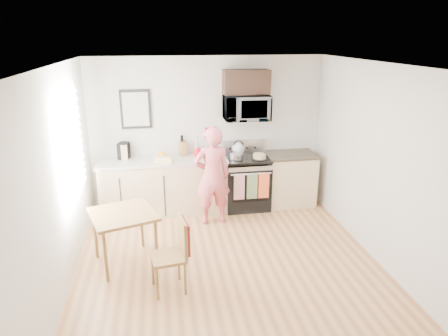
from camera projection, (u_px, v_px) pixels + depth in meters
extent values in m
plane|color=#925A38|center=(231.00, 270.00, 5.21)|extent=(4.60, 4.60, 0.00)
cube|color=beige|center=(208.00, 133.00, 6.95)|extent=(4.00, 0.04, 2.60)
cube|color=beige|center=(293.00, 293.00, 2.64)|extent=(4.00, 0.04, 2.60)
cube|color=beige|center=(57.00, 187.00, 4.49)|extent=(0.04, 4.60, 2.60)
cube|color=beige|center=(385.00, 168.00, 5.10)|extent=(0.04, 4.60, 2.60)
cube|color=silver|center=(232.00, 66.00, 4.38)|extent=(4.00, 4.60, 0.04)
cube|color=white|center=(70.00, 146.00, 5.16)|extent=(0.02, 1.40, 1.50)
cube|color=white|center=(71.00, 146.00, 5.16)|extent=(0.01, 1.30, 1.40)
cube|color=#D0B985|center=(164.00, 187.00, 6.81)|extent=(2.10, 0.60, 0.90)
cube|color=beige|center=(163.00, 161.00, 6.66)|extent=(2.14, 0.64, 0.04)
cube|color=#D0B985|center=(290.00, 180.00, 7.15)|extent=(0.84, 0.60, 0.90)
cube|color=black|center=(291.00, 155.00, 7.01)|extent=(0.88, 0.64, 0.04)
cube|color=black|center=(246.00, 186.00, 7.03)|extent=(0.76, 0.65, 0.77)
cube|color=black|center=(250.00, 189.00, 6.71)|extent=(0.61, 0.02, 0.45)
cube|color=silver|center=(251.00, 171.00, 6.61)|extent=(0.74, 0.02, 0.14)
cylinder|color=silver|center=(251.00, 174.00, 6.58)|extent=(0.68, 0.02, 0.02)
cube|color=black|center=(247.00, 158.00, 6.87)|extent=(0.76, 0.65, 0.04)
cube|color=silver|center=(244.00, 146.00, 7.08)|extent=(0.76, 0.08, 0.24)
cube|color=beige|center=(239.00, 187.00, 6.61)|extent=(0.18, 0.02, 0.44)
cube|color=#607B52|center=(252.00, 186.00, 6.65)|extent=(0.18, 0.02, 0.44)
cube|color=#D04F1F|center=(264.00, 186.00, 6.68)|extent=(0.18, 0.02, 0.44)
imported|color=silver|center=(246.00, 108.00, 6.69)|extent=(0.76, 0.51, 0.42)
cube|color=black|center=(246.00, 82.00, 6.60)|extent=(0.76, 0.35, 0.40)
cube|color=black|center=(136.00, 109.00, 6.60)|extent=(0.50, 0.03, 0.65)
cube|color=#B5B9AF|center=(136.00, 109.00, 6.58)|extent=(0.42, 0.01, 0.56)
cube|color=red|center=(211.00, 133.00, 6.94)|extent=(0.20, 0.02, 0.20)
imported|color=#C5363F|center=(212.00, 176.00, 6.30)|extent=(0.62, 0.45, 1.60)
cube|color=brown|center=(123.00, 214.00, 5.16)|extent=(0.78, 0.78, 0.04)
cylinder|color=brown|center=(106.00, 257.00, 4.86)|extent=(0.04, 0.04, 0.70)
cylinder|color=brown|center=(156.00, 245.00, 5.15)|extent=(0.04, 0.04, 0.70)
cylinder|color=brown|center=(95.00, 235.00, 5.41)|extent=(0.04, 0.04, 0.70)
cylinder|color=brown|center=(142.00, 225.00, 5.69)|extent=(0.04, 0.04, 0.70)
cube|color=brown|center=(168.00, 257.00, 4.69)|extent=(0.44, 0.44, 0.04)
cube|color=brown|center=(182.00, 237.00, 4.66)|extent=(0.10, 0.38, 0.46)
cube|color=#4F0D0D|center=(184.00, 236.00, 4.67)|extent=(0.11, 0.35, 0.38)
cylinder|color=brown|center=(158.00, 285.00, 4.56)|extent=(0.03, 0.03, 0.42)
cylinder|color=brown|center=(185.00, 279.00, 4.66)|extent=(0.03, 0.03, 0.42)
cylinder|color=brown|center=(153.00, 269.00, 4.85)|extent=(0.03, 0.03, 0.42)
cylinder|color=brown|center=(179.00, 265.00, 4.95)|extent=(0.03, 0.03, 0.42)
cube|color=brown|center=(183.00, 148.00, 6.88)|extent=(0.14, 0.17, 0.24)
cylinder|color=red|center=(197.00, 152.00, 6.82)|extent=(0.12, 0.12, 0.15)
imported|color=silver|center=(161.00, 156.00, 6.75)|extent=(0.23, 0.23, 0.06)
cube|color=tan|center=(124.00, 153.00, 6.60)|extent=(0.10, 0.10, 0.26)
cube|color=black|center=(124.00, 151.00, 6.68)|extent=(0.21, 0.23, 0.28)
cylinder|color=black|center=(124.00, 156.00, 6.62)|extent=(0.10, 0.10, 0.10)
cube|color=tan|center=(164.00, 160.00, 6.49)|extent=(0.30, 0.20, 0.10)
cylinder|color=black|center=(259.00, 158.00, 6.75)|extent=(0.26, 0.26, 0.01)
cylinder|color=tan|center=(259.00, 156.00, 6.74)|extent=(0.21, 0.21, 0.07)
sphere|color=silver|center=(238.00, 149.00, 6.99)|extent=(0.20, 0.20, 0.20)
cone|color=silver|center=(238.00, 143.00, 6.95)|extent=(0.06, 0.06, 0.06)
torus|color=black|center=(238.00, 145.00, 6.97)|extent=(0.18, 0.02, 0.18)
cylinder|color=silver|center=(236.00, 157.00, 6.70)|extent=(0.21, 0.21, 0.10)
cylinder|color=black|center=(238.00, 157.00, 6.55)|extent=(0.03, 0.19, 0.02)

